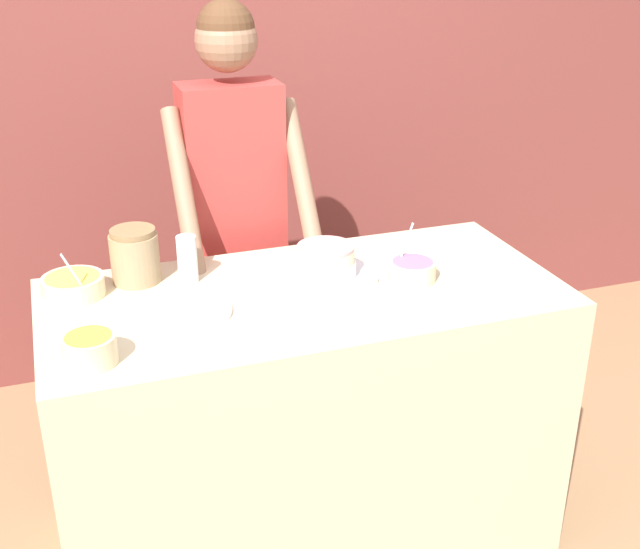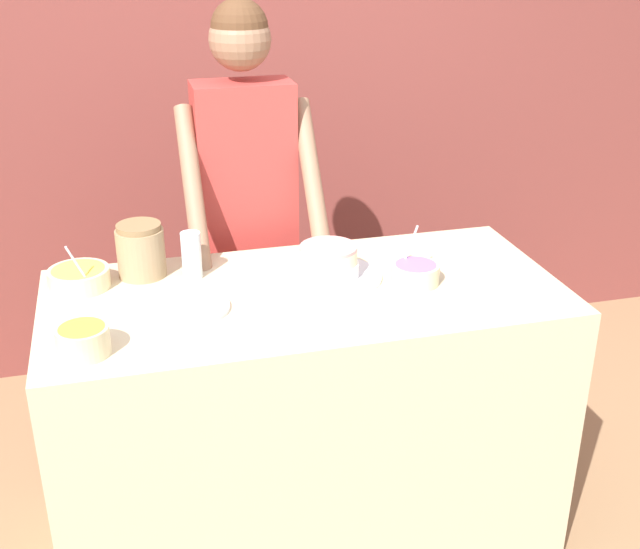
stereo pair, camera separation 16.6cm
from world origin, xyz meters
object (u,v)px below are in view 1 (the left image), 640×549
frosting_bowl_purple (412,270)px  frosting_bowl_orange (90,348)px  person_baker (234,193)px  cake (326,265)px  frosting_bowl_yellow (73,285)px  ceramic_plate (190,313)px  drinking_glass (187,259)px  stoneware_jar (135,256)px

frosting_bowl_purple → frosting_bowl_orange: 0.99m
person_baker → cake: size_ratio=5.19×
cake → frosting_bowl_orange: bearing=-158.3°
frosting_bowl_yellow → frosting_bowl_orange: bearing=-88.0°
person_baker → frosting_bowl_yellow: bearing=-147.9°
person_baker → ceramic_plate: bearing=-114.8°
frosting_bowl_purple → ceramic_plate: 0.69m
frosting_bowl_yellow → ceramic_plate: (0.30, -0.24, -0.03)m
drinking_glass → stoneware_jar: 0.16m
frosting_bowl_yellow → stoneware_jar: 0.20m
frosting_bowl_purple → frosting_bowl_orange: (-0.98, -0.19, 0.01)m
frosting_bowl_orange → frosting_bowl_purple: bearing=11.0°
drinking_glass → person_baker: bearing=57.5°
stoneware_jar → frosting_bowl_yellow: bearing=-166.9°
frosting_bowl_purple → stoneware_jar: (-0.80, 0.27, 0.05)m
person_baker → frosting_bowl_yellow: (-0.58, -0.36, -0.11)m
frosting_bowl_orange → drinking_glass: (0.32, 0.40, 0.03)m
frosting_bowl_purple → drinking_glass: size_ratio=1.13×
drinking_glass → stoneware_jar: size_ratio=0.87×
frosting_bowl_orange → stoneware_jar: (0.17, 0.46, 0.04)m
frosting_bowl_orange → drinking_glass: bearing=51.4°
person_baker → frosting_bowl_yellow: 0.69m
person_baker → frosting_bowl_orange: (-0.56, -0.78, -0.10)m
person_baker → drinking_glass: bearing=-122.5°
frosting_bowl_yellow → ceramic_plate: 0.38m
frosting_bowl_purple → stoneware_jar: stoneware_jar is taller
cake → frosting_bowl_yellow: 0.75m
cake → frosting_bowl_purple: size_ratio=1.98×
frosting_bowl_orange → frosting_bowl_yellow: size_ratio=0.75×
drinking_glass → frosting_bowl_orange: bearing=-128.6°
frosting_bowl_yellow → drinking_glass: bearing=-2.4°
cake → frosting_bowl_purple: (0.25, -0.10, -0.01)m
drinking_glass → ceramic_plate: 0.24m
cake → frosting_bowl_orange: cake is taller
stoneware_jar → person_baker: bearing=39.3°
person_baker → cake: 0.53m
drinking_glass → ceramic_plate: (-0.04, -0.22, -0.07)m
stoneware_jar → ceramic_plate: bearing=-68.4°
person_baker → frosting_bowl_orange: 0.97m
cake → ceramic_plate: 0.46m
ceramic_plate → stoneware_jar: (-0.11, 0.28, 0.08)m
frosting_bowl_purple → frosting_bowl_yellow: 1.02m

